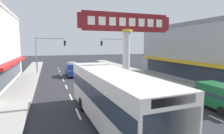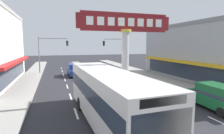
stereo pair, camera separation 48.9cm
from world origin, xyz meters
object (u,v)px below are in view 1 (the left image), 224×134
sedan_far_left_oncoming (102,69)px  traffic_light_left_side (47,48)px  sedan_mid_left_lane (145,87)px  suv_far_right_lane (73,70)px  bus_near_left_lane (111,94)px  district_sign (126,58)px  traffic_light_right_side (116,48)px  storefront_right (199,52)px  suv_near_right_lane (216,96)px

sedan_far_left_oncoming → traffic_light_left_side: bearing=162.7°
traffic_light_left_side → sedan_mid_left_lane: (8.73, -17.44, -3.46)m
suv_far_right_lane → bus_near_left_lane: bus_near_left_lane is taller
district_sign → traffic_light_right_side: size_ratio=1.27×
storefront_right → sedan_far_left_oncoming: storefront_right is taller
bus_near_left_lane → district_sign: bearing=54.1°
traffic_light_right_side → storefront_right: bearing=-56.3°
suv_far_right_lane → sedan_mid_left_lane: (5.15, -13.27, -0.20)m
suv_near_right_lane → traffic_light_right_side: bearing=89.3°
bus_near_left_lane → storefront_right: bearing=31.6°
district_sign → traffic_light_right_side: 19.96m
suv_far_right_lane → sedan_mid_left_lane: suv_far_right_lane is taller
district_sign → storefront_right: 15.83m
traffic_light_left_side → suv_far_right_lane: (3.58, -4.17, -3.26)m
district_sign → storefront_right: (14.28, 6.82, 0.13)m
bus_near_left_lane → suv_near_right_lane: bearing=-0.6°
bus_near_left_lane → traffic_light_right_side: bearing=68.8°
district_sign → suv_far_right_lane: (-2.57, 14.58, -2.75)m
traffic_light_left_side → bus_near_left_lane: size_ratio=0.55×
traffic_light_left_side → traffic_light_right_side: bearing=1.0°
bus_near_left_lane → suv_far_right_lane: bearing=90.0°
sedan_far_left_oncoming → district_sign: bearing=-99.1°
sedan_mid_left_lane → sedan_far_left_oncoming: 14.72m
storefront_right → traffic_light_left_side: bearing=149.7°
traffic_light_right_side → sedan_mid_left_lane: traffic_light_right_side is taller
storefront_right → sedan_far_left_oncoming: bearing=141.8°
suv_far_right_lane → sedan_far_left_oncoming: size_ratio=1.07×
storefront_right → traffic_light_left_side: storefront_right is taller
district_sign → sedan_mid_left_lane: size_ratio=1.80×
district_sign → traffic_light_left_side: 19.75m
traffic_light_left_side → sedan_far_left_oncoming: traffic_light_left_side is taller
traffic_light_right_side → suv_far_right_lane: bearing=-153.3°
district_sign → traffic_light_left_side: bearing=108.2°
traffic_light_left_side → traffic_light_right_side: same height
suv_near_right_lane → sedan_mid_left_lane: (-3.29, 4.96, -0.20)m
traffic_light_right_side → sedan_far_left_oncoming: (-3.59, -2.94, -3.46)m
suv_near_right_lane → suv_far_right_lane: size_ratio=1.01×
traffic_light_left_side → sedan_mid_left_lane: bearing=-63.4°
suv_far_right_lane → suv_near_right_lane: bearing=-65.1°
storefront_right → sedan_mid_left_lane: bearing=-154.8°
sedan_far_left_oncoming → storefront_right: bearing=-38.2°
storefront_right → suv_far_right_lane: (-16.85, 7.76, -2.88)m
suv_near_right_lane → traffic_light_left_side: bearing=118.2°
district_sign → traffic_light_right_side: (6.16, 18.98, 0.52)m
suv_near_right_lane → bus_near_left_lane: bus_near_left_lane is taller
bus_near_left_lane → sedan_far_left_oncoming: size_ratio=2.62×
district_sign → sedan_far_left_oncoming: 16.51m
district_sign → storefront_right: storefront_right is taller
sedan_mid_left_lane → sedan_far_left_oncoming: size_ratio=1.02×
traffic_light_right_side → sedan_far_left_oncoming: traffic_light_right_side is taller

